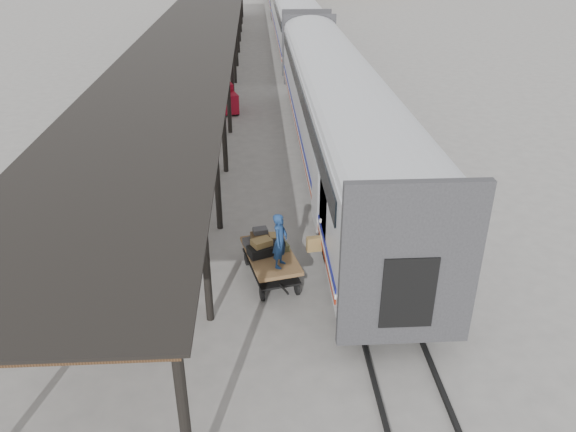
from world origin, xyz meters
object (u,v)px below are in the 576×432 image
Objects in this scene: luggage_tug at (226,100)px; porter at (280,241)px; baggage_cart at (271,260)px; pedestrian at (217,100)px.

porter is at bearing -98.76° from luggage_tug.
porter is at bearing -82.22° from baggage_cart.
porter reaches higher than luggage_tug.
baggage_cart is 1.37× the size of luggage_tug.
baggage_cart is at bearing -99.33° from luggage_tug.
luggage_tug is 17.41m from porter.
porter is (0.25, -0.65, 1.00)m from baggage_cart.
pedestrian is at bearing 32.01° from porter.
baggage_cart is 16.22m from pedestrian.
porter reaches higher than pedestrian.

